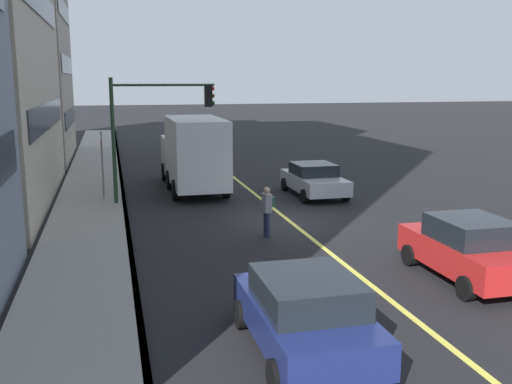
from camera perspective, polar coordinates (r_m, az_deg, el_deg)
The scene contains 11 objects.
ground at distance 21.76m, azimuth 3.22°, elevation -2.82°, with size 200.00×200.00×0.00m, color black.
sidewalk_slab at distance 20.83m, azimuth -16.14°, elevation -3.66°, with size 80.00×2.86×0.15m, color gray.
curb_edge at distance 20.82m, azimuth -12.42°, elevation -3.49°, with size 80.00×0.16×0.15m, color slate.
lane_stripe_center at distance 21.76m, azimuth 3.22°, elevation -2.80°, with size 80.00×0.16×0.01m, color #D8CC4C.
car_silver at distance 26.41m, azimuth 5.67°, elevation 1.24°, with size 4.38×2.09×1.45m.
car_navy at distance 11.41m, azimuth 4.83°, elevation -11.65°, with size 4.07×2.11×1.57m.
car_red at distance 16.30m, azimuth 20.00°, elevation -5.19°, with size 4.14×2.03×1.65m.
truck_white at distance 27.53m, azimuth -6.10°, elevation 3.84°, with size 7.57×2.50×3.44m.
pedestrian_with_backpack at distance 19.42m, azimuth 1.11°, elevation -1.53°, with size 0.42×0.39×1.68m.
traffic_light_mast at distance 24.47m, azimuth -9.83°, elevation 7.17°, with size 0.28×4.27×5.24m.
street_sign_post at distance 25.63m, azimuth -14.79°, elevation 2.97°, with size 0.60×0.08×3.02m.
Camera 1 is at (-20.17, 6.29, 5.19)m, focal length 41.01 mm.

